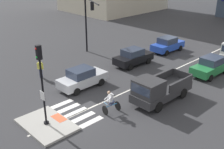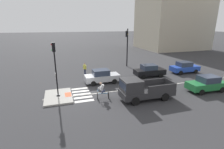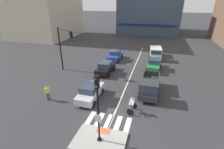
{
  "view_description": "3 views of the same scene",
  "coord_description": "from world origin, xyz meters",
  "px_view_note": "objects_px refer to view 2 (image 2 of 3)",
  "views": [
    {
      "loc": [
        13.48,
        -9.83,
        9.79
      ],
      "look_at": [
        -0.15,
        3.3,
        1.71
      ],
      "focal_mm": 44.4,
      "sensor_mm": 36.0,
      "label": 1
    },
    {
      "loc": [
        16.05,
        -2.21,
        6.79
      ],
      "look_at": [
        -0.08,
        2.94,
        1.78
      ],
      "focal_mm": 27.22,
      "sensor_mm": 36.0,
      "label": 2
    },
    {
      "loc": [
        3.27,
        -10.72,
        9.3
      ],
      "look_at": [
        -1.28,
        5.24,
        1.76
      ],
      "focal_mm": 26.14,
      "sensor_mm": 36.0,
      "label": 3
    }
  ],
  "objects_px": {
    "car_blue_westbound_distant": "(185,67)",
    "pickup_truck_charcoal_eastbound_mid": "(142,90)",
    "cyclist": "(102,90)",
    "pedestrian_at_curb_left": "(85,68)",
    "traffic_light_mast": "(127,42)",
    "car_green_eastbound_far": "(207,84)",
    "car_silver_westbound_near": "(102,76)",
    "car_black_westbound_far": "(149,71)",
    "signal_pole": "(55,65)"
  },
  "relations": [
    {
      "from": "car_green_eastbound_far",
      "to": "car_silver_westbound_near",
      "type": "height_order",
      "value": "same"
    },
    {
      "from": "signal_pole",
      "to": "pedestrian_at_curb_left",
      "type": "height_order",
      "value": "signal_pole"
    },
    {
      "from": "car_black_westbound_far",
      "to": "car_green_eastbound_far",
      "type": "height_order",
      "value": "same"
    },
    {
      "from": "car_silver_westbound_near",
      "to": "pedestrian_at_curb_left",
      "type": "xyz_separation_m",
      "value": [
        -4.04,
        -1.41,
        0.17
      ]
    },
    {
      "from": "car_green_eastbound_far",
      "to": "car_blue_westbound_distant",
      "type": "bearing_deg",
      "value": 157.8
    },
    {
      "from": "traffic_light_mast",
      "to": "car_silver_westbound_near",
      "type": "relative_size",
      "value": 1.49
    },
    {
      "from": "traffic_light_mast",
      "to": "car_black_westbound_far",
      "type": "bearing_deg",
      "value": 11.21
    },
    {
      "from": "cyclist",
      "to": "pedestrian_at_curb_left",
      "type": "distance_m",
      "value": 8.53
    },
    {
      "from": "car_black_westbound_far",
      "to": "pickup_truck_charcoal_eastbound_mid",
      "type": "height_order",
      "value": "pickup_truck_charcoal_eastbound_mid"
    },
    {
      "from": "pedestrian_at_curb_left",
      "to": "pickup_truck_charcoal_eastbound_mid",
      "type": "bearing_deg",
      "value": 21.21
    },
    {
      "from": "car_green_eastbound_far",
      "to": "cyclist",
      "type": "xyz_separation_m",
      "value": [
        -1.39,
        -11.0,
        0.06
      ]
    },
    {
      "from": "car_silver_westbound_near",
      "to": "pedestrian_at_curb_left",
      "type": "bearing_deg",
      "value": -160.78
    },
    {
      "from": "cyclist",
      "to": "pedestrian_at_curb_left",
      "type": "relative_size",
      "value": 1.01
    },
    {
      "from": "car_blue_westbound_distant",
      "to": "cyclist",
      "type": "height_order",
      "value": "cyclist"
    },
    {
      "from": "signal_pole",
      "to": "pedestrian_at_curb_left",
      "type": "bearing_deg",
      "value": 151.66
    },
    {
      "from": "car_green_eastbound_far",
      "to": "pickup_truck_charcoal_eastbound_mid",
      "type": "height_order",
      "value": "pickup_truck_charcoal_eastbound_mid"
    },
    {
      "from": "traffic_light_mast",
      "to": "pedestrian_at_curb_left",
      "type": "bearing_deg",
      "value": -74.66
    },
    {
      "from": "car_green_eastbound_far",
      "to": "pickup_truck_charcoal_eastbound_mid",
      "type": "xyz_separation_m",
      "value": [
        -0.12,
        -7.48,
        0.17
      ]
    },
    {
      "from": "traffic_light_mast",
      "to": "car_blue_westbound_distant",
      "type": "height_order",
      "value": "traffic_light_mast"
    },
    {
      "from": "car_blue_westbound_distant",
      "to": "pedestrian_at_curb_left",
      "type": "distance_m",
      "value": 14.36
    },
    {
      "from": "car_blue_westbound_distant",
      "to": "car_green_eastbound_far",
      "type": "bearing_deg",
      "value": -22.2
    },
    {
      "from": "car_black_westbound_far",
      "to": "pickup_truck_charcoal_eastbound_mid",
      "type": "xyz_separation_m",
      "value": [
        6.31,
        -4.34,
        0.17
      ]
    },
    {
      "from": "pedestrian_at_curb_left",
      "to": "car_green_eastbound_far",
      "type": "bearing_deg",
      "value": 48.69
    },
    {
      "from": "signal_pole",
      "to": "car_green_eastbound_far",
      "type": "relative_size",
      "value": 1.22
    },
    {
      "from": "car_silver_westbound_near",
      "to": "car_blue_westbound_distant",
      "type": "relative_size",
      "value": 0.99
    },
    {
      "from": "car_silver_westbound_near",
      "to": "car_blue_westbound_distant",
      "type": "distance_m",
      "value": 12.57
    },
    {
      "from": "car_silver_westbound_near",
      "to": "pedestrian_at_curb_left",
      "type": "distance_m",
      "value": 4.28
    },
    {
      "from": "car_blue_westbound_distant",
      "to": "car_black_westbound_far",
      "type": "bearing_deg",
      "value": -88.77
    },
    {
      "from": "car_black_westbound_far",
      "to": "pedestrian_at_curb_left",
      "type": "distance_m",
      "value": 8.86
    },
    {
      "from": "signal_pole",
      "to": "pedestrian_at_curb_left",
      "type": "relative_size",
      "value": 3.06
    },
    {
      "from": "traffic_light_mast",
      "to": "car_silver_westbound_near",
      "type": "distance_m",
      "value": 8.86
    },
    {
      "from": "pickup_truck_charcoal_eastbound_mid",
      "to": "cyclist",
      "type": "distance_m",
      "value": 3.74
    },
    {
      "from": "car_green_eastbound_far",
      "to": "car_blue_westbound_distant",
      "type": "xyz_separation_m",
      "value": [
        -6.55,
        2.68,
        0.0
      ]
    },
    {
      "from": "car_silver_westbound_near",
      "to": "cyclist",
      "type": "relative_size",
      "value": 2.45
    },
    {
      "from": "traffic_light_mast",
      "to": "car_green_eastbound_far",
      "type": "distance_m",
      "value": 13.0
    },
    {
      "from": "car_blue_westbound_distant",
      "to": "pickup_truck_charcoal_eastbound_mid",
      "type": "relative_size",
      "value": 0.81
    },
    {
      "from": "car_green_eastbound_far",
      "to": "car_blue_westbound_distant",
      "type": "distance_m",
      "value": 7.08
    },
    {
      "from": "car_silver_westbound_near",
      "to": "pickup_truck_charcoal_eastbound_mid",
      "type": "xyz_separation_m",
      "value": [
        5.76,
        2.39,
        0.17
      ]
    },
    {
      "from": "car_green_eastbound_far",
      "to": "cyclist",
      "type": "distance_m",
      "value": 11.08
    },
    {
      "from": "cyclist",
      "to": "car_green_eastbound_far",
      "type": "bearing_deg",
      "value": 82.81
    },
    {
      "from": "car_silver_westbound_near",
      "to": "pickup_truck_charcoal_eastbound_mid",
      "type": "distance_m",
      "value": 6.24
    },
    {
      "from": "car_blue_westbound_distant",
      "to": "pickup_truck_charcoal_eastbound_mid",
      "type": "height_order",
      "value": "pickup_truck_charcoal_eastbound_mid"
    },
    {
      "from": "car_green_eastbound_far",
      "to": "car_silver_westbound_near",
      "type": "xyz_separation_m",
      "value": [
        -5.88,
        -9.88,
        0.0
      ]
    },
    {
      "from": "car_green_eastbound_far",
      "to": "pedestrian_at_curb_left",
      "type": "xyz_separation_m",
      "value": [
        -9.92,
        -11.28,
        0.17
      ]
    },
    {
      "from": "signal_pole",
      "to": "pedestrian_at_curb_left",
      "type": "xyz_separation_m",
      "value": [
        -6.86,
        3.7,
        -2.23
      ]
    },
    {
      "from": "car_green_eastbound_far",
      "to": "car_silver_westbound_near",
      "type": "relative_size",
      "value": 1.01
    },
    {
      "from": "signal_pole",
      "to": "traffic_light_mast",
      "type": "height_order",
      "value": "traffic_light_mast"
    },
    {
      "from": "traffic_light_mast",
      "to": "pedestrian_at_curb_left",
      "type": "height_order",
      "value": "traffic_light_mast"
    },
    {
      "from": "traffic_light_mast",
      "to": "pickup_truck_charcoal_eastbound_mid",
      "type": "bearing_deg",
      "value": -15.56
    },
    {
      "from": "traffic_light_mast",
      "to": "car_blue_westbound_distant",
      "type": "distance_m",
      "value": 9.29
    }
  ]
}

